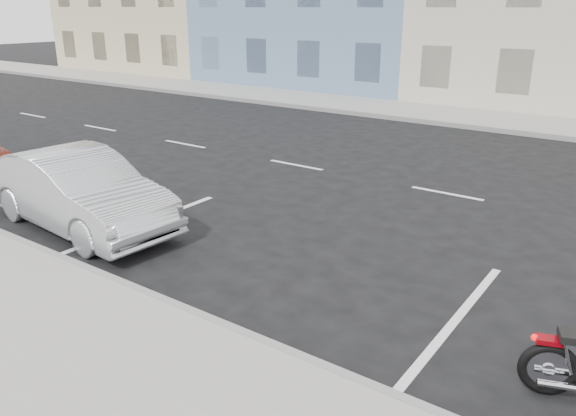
{
  "coord_description": "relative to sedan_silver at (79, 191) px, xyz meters",
  "views": [
    {
      "loc": [
        1.92,
        -11.44,
        3.84
      ],
      "look_at": [
        -2.98,
        -4.58,
        0.8
      ],
      "focal_mm": 35.0,
      "sensor_mm": 36.0,
      "label": 1
    }
  ],
  "objects": [
    {
      "name": "curb_near",
      "position": [
        1.74,
        -1.18,
        -0.62
      ],
      "size": [
        80.0,
        0.12,
        0.16
      ],
      "primitive_type": "cube",
      "color": "gray",
      "rests_on": "ground"
    },
    {
      "name": "curb_far",
      "position": [
        1.74,
        12.82,
        -0.62
      ],
      "size": [
        80.0,
        0.12,
        0.16
      ],
      "primitive_type": "cube",
      "color": "gray",
      "rests_on": "ground"
    },
    {
      "name": "sidewalk_far",
      "position": [
        1.74,
        14.52,
        -0.63
      ],
      "size": [
        80.0,
        3.4,
        0.15
      ],
      "primitive_type": "cube",
      "color": "gray",
      "rests_on": "ground"
    },
    {
      "name": "sedan_silver",
      "position": [
        0.0,
        0.0,
        0.0
      ],
      "size": [
        4.37,
        1.83,
        1.41
      ],
      "primitive_type": "imported",
      "rotation": [
        0.0,
        0.0,
        1.49
      ],
      "color": "#A8ABB0",
      "rests_on": "ground"
    },
    {
      "name": "ground",
      "position": [
        6.74,
        5.82,
        -0.7
      ],
      "size": [
        120.0,
        120.0,
        0.0
      ],
      "primitive_type": "plane",
      "color": "black",
      "rests_on": "ground"
    }
  ]
}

